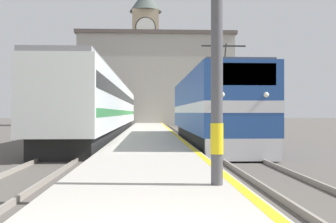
# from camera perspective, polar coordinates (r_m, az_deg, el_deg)

# --- Properties ---
(ground_plane) EXTENTS (200.00, 200.00, 0.00)m
(ground_plane) POSITION_cam_1_polar(r_m,az_deg,el_deg) (33.54, -2.78, -3.30)
(ground_plane) COLOR #514C47
(platform) EXTENTS (3.72, 140.00, 0.43)m
(platform) POSITION_cam_1_polar(r_m,az_deg,el_deg) (28.53, -2.77, -3.42)
(platform) COLOR #ADA89E
(platform) RESTS_ON ground
(rail_track_near) EXTENTS (2.84, 140.00, 0.16)m
(rail_track_near) POSITION_cam_1_polar(r_m,az_deg,el_deg) (28.75, 4.03, -3.76)
(rail_track_near) COLOR #514C47
(rail_track_near) RESTS_ON ground
(rail_track_far) EXTENTS (2.83, 140.00, 0.16)m
(rail_track_far) POSITION_cam_1_polar(r_m,az_deg,el_deg) (28.74, -9.50, -3.76)
(rail_track_far) COLOR #514C47
(rail_track_far) RESTS_ON ground
(locomotive_train) EXTENTS (2.92, 15.74, 4.91)m
(locomotive_train) POSITION_cam_1_polar(r_m,az_deg,el_deg) (21.91, 6.15, 0.30)
(locomotive_train) COLOR black
(locomotive_train) RESTS_ON ground
(passenger_train) EXTENTS (2.92, 34.91, 4.20)m
(passenger_train) POSITION_cam_1_polar(r_m,az_deg,el_deg) (31.55, -8.88, 0.59)
(passenger_train) COLOR black
(passenger_train) RESTS_ON ground
(clock_tower) EXTENTS (5.59, 5.59, 23.47)m
(clock_tower) POSITION_cam_1_polar(r_m,az_deg,el_deg) (69.42, -3.27, 8.75)
(clock_tower) COLOR tan
(clock_tower) RESTS_ON ground
(station_building) EXTENTS (22.26, 6.96, 13.15)m
(station_building) POSITION_cam_1_polar(r_m,az_deg,el_deg) (56.88, -1.74, 4.64)
(station_building) COLOR #A8A399
(station_building) RESTS_ON ground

